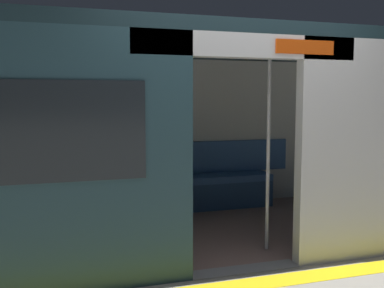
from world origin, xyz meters
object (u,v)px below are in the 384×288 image
bench_seat (178,185)px  book (184,175)px  grab_pole_door (183,153)px  grab_pole_far (268,149)px  handbag (124,173)px  person_seated (161,163)px  train_car (196,105)px

bench_seat → book: bearing=-153.6°
grab_pole_door → grab_pole_far: bearing=-178.0°
handbag → grab_pole_far: 2.19m
person_seated → handbag: 0.50m
bench_seat → person_seated: person_seated is taller
person_seated → book: 0.43m
train_car → grab_pole_far: train_car is taller
train_car → handbag: (0.65, -1.05, -0.90)m
handbag → bench_seat: bearing=175.9°
grab_pole_door → train_car: bearing=-115.9°
book → person_seated: bearing=19.7°
book → grab_pole_far: size_ratio=0.11×
train_car → grab_pole_door: size_ratio=3.14×
handbag → train_car: bearing=121.7°
train_car → handbag: train_car is taller
bench_seat → book: book is taller
bench_seat → grab_pole_door: (0.44, 1.77, 0.67)m
train_car → bench_seat: train_car is taller
book → grab_pole_far: bearing=103.8°
book → grab_pole_far: (-0.34, 1.79, 0.55)m
train_car → person_seated: train_car is taller
person_seated → handbag: (0.47, -0.10, -0.13)m
handbag → book: handbag is taller
train_car → person_seated: size_ratio=5.39×
grab_pole_door → grab_pole_far: size_ratio=1.00×
person_seated → grab_pole_door: bearing=83.5°
bench_seat → person_seated: 0.41m
grab_pole_door → grab_pole_far: same height
bench_seat → grab_pole_far: (-0.44, 1.74, 0.67)m
grab_pole_far → train_car: bearing=-55.5°
handbag → grab_pole_far: (-1.16, 1.79, 0.47)m
train_car → book: train_car is taller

